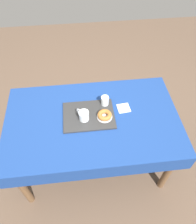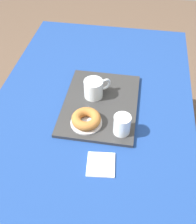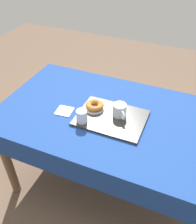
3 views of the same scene
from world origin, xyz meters
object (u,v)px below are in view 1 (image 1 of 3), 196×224
Objects in this scene: sugar_donut_left at (105,115)px; donut_plate_left at (105,116)px; tea_mug_left at (84,115)px; water_glass_near at (105,101)px; dining_table at (93,125)px; serving_tray at (89,115)px; paper_napkin at (124,108)px.

donut_plate_left is at bearing -143.13° from sugar_donut_left.
tea_mug_left is 1.34× the size of water_glass_near.
donut_plate_left is (-0.18, 0.00, -0.04)m from tea_mug_left.
water_glass_near is (-0.13, -0.15, 0.14)m from dining_table.
water_glass_near is (-0.15, -0.11, 0.04)m from serving_tray.
serving_tray is at bearing -142.75° from tea_mug_left.
donut_plate_left is 1.08× the size of sugar_donut_left.
serving_tray is at bearing -15.10° from donut_plate_left.
dining_table is 12.25× the size of sugar_donut_left.
serving_tray is 5.24× the size of water_glass_near.
dining_table is at bearing 1.62° from sugar_donut_left.
water_glass_near reaches higher than dining_table.
water_glass_near reaches higher than serving_tray.
serving_tray is 3.32× the size of donut_plate_left.
tea_mug_left is at bearing -0.95° from sugar_donut_left.
paper_napkin is at bearing -154.48° from donut_plate_left.
tea_mug_left reaches higher than sugar_donut_left.
dining_table is at bearing 175.28° from tea_mug_left.
tea_mug_left is (0.04, 0.03, 0.05)m from serving_tray.
serving_tray is 0.07m from tea_mug_left.
paper_napkin is (-0.18, -0.09, -0.02)m from donut_plate_left.
serving_tray reaches higher than paper_napkin.
sugar_donut_left is (0.02, 0.15, -0.01)m from water_glass_near.
donut_plate_left is at bearing 164.90° from serving_tray.
water_glass_near is at bearing -98.38° from sugar_donut_left.
tea_mug_left is 1.05× the size of paper_napkin.
donut_plate_left reaches higher than dining_table.
tea_mug_left reaches higher than paper_napkin.
dining_table is 11.33× the size of donut_plate_left.
dining_table is 0.24m from water_glass_near.
donut_plate_left is (0.02, 0.15, -0.03)m from water_glass_near.
paper_napkin reaches higher than dining_table.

